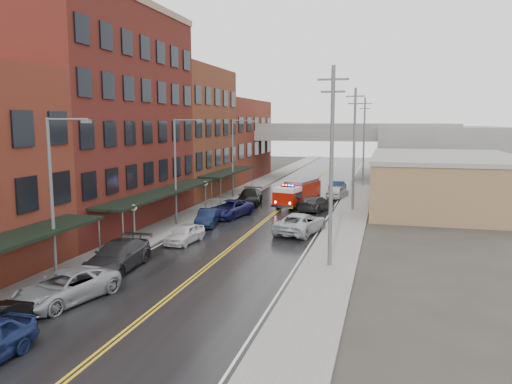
# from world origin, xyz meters

# --- Properties ---
(ground) EXTENTS (220.00, 220.00, 0.00)m
(ground) POSITION_xyz_m (0.00, 0.00, 0.00)
(ground) COLOR #2D2B26
(ground) RESTS_ON ground
(road) EXTENTS (11.00, 160.00, 0.02)m
(road) POSITION_xyz_m (0.00, 30.00, 0.01)
(road) COLOR black
(road) RESTS_ON ground
(sidewalk_left) EXTENTS (3.00, 160.00, 0.15)m
(sidewalk_left) POSITION_xyz_m (-7.30, 30.00, 0.07)
(sidewalk_left) COLOR slate
(sidewalk_left) RESTS_ON ground
(sidewalk_right) EXTENTS (3.00, 160.00, 0.15)m
(sidewalk_right) POSITION_xyz_m (7.30, 30.00, 0.07)
(sidewalk_right) COLOR slate
(sidewalk_right) RESTS_ON ground
(curb_left) EXTENTS (0.30, 160.00, 0.15)m
(curb_left) POSITION_xyz_m (-5.65, 30.00, 0.07)
(curb_left) COLOR gray
(curb_left) RESTS_ON ground
(curb_right) EXTENTS (0.30, 160.00, 0.15)m
(curb_right) POSITION_xyz_m (5.65, 30.00, 0.07)
(curb_right) COLOR gray
(curb_right) RESTS_ON ground
(brick_building_b) EXTENTS (9.00, 20.00, 18.00)m
(brick_building_b) POSITION_xyz_m (-13.30, 23.00, 9.00)
(brick_building_b) COLOR #551E16
(brick_building_b) RESTS_ON ground
(brick_building_c) EXTENTS (9.00, 15.00, 15.00)m
(brick_building_c) POSITION_xyz_m (-13.30, 40.50, 7.50)
(brick_building_c) COLOR brown
(brick_building_c) RESTS_ON ground
(brick_building_far) EXTENTS (9.00, 20.00, 12.00)m
(brick_building_far) POSITION_xyz_m (-13.30, 58.00, 6.00)
(brick_building_far) COLOR maroon
(brick_building_far) RESTS_ON ground
(tan_building) EXTENTS (14.00, 22.00, 5.00)m
(tan_building) POSITION_xyz_m (16.00, 40.00, 2.50)
(tan_building) COLOR #806045
(tan_building) RESTS_ON ground
(right_far_block) EXTENTS (18.00, 30.00, 8.00)m
(right_far_block) POSITION_xyz_m (18.00, 70.00, 4.00)
(right_far_block) COLOR slate
(right_far_block) RESTS_ON ground
(awning_1) EXTENTS (2.60, 18.00, 3.09)m
(awning_1) POSITION_xyz_m (-7.49, 23.00, 2.99)
(awning_1) COLOR black
(awning_1) RESTS_ON ground
(awning_2) EXTENTS (2.60, 13.00, 3.09)m
(awning_2) POSITION_xyz_m (-7.49, 40.50, 2.99)
(awning_2) COLOR black
(awning_2) RESTS_ON ground
(globe_lamp_1) EXTENTS (0.44, 0.44, 3.12)m
(globe_lamp_1) POSITION_xyz_m (-6.40, 16.00, 2.31)
(globe_lamp_1) COLOR #59595B
(globe_lamp_1) RESTS_ON ground
(globe_lamp_2) EXTENTS (0.44, 0.44, 3.12)m
(globe_lamp_2) POSITION_xyz_m (-6.40, 30.00, 2.31)
(globe_lamp_2) COLOR #59595B
(globe_lamp_2) RESTS_ON ground
(street_lamp_0) EXTENTS (2.64, 0.22, 9.00)m
(street_lamp_0) POSITION_xyz_m (-6.55, 8.00, 5.19)
(street_lamp_0) COLOR #59595B
(street_lamp_0) RESTS_ON ground
(street_lamp_1) EXTENTS (2.64, 0.22, 9.00)m
(street_lamp_1) POSITION_xyz_m (-6.55, 24.00, 5.19)
(street_lamp_1) COLOR #59595B
(street_lamp_1) RESTS_ON ground
(street_lamp_2) EXTENTS (2.64, 0.22, 9.00)m
(street_lamp_2) POSITION_xyz_m (-6.55, 40.00, 5.19)
(street_lamp_2) COLOR #59595B
(street_lamp_2) RESTS_ON ground
(utility_pole_0) EXTENTS (1.80, 0.24, 12.00)m
(utility_pole_0) POSITION_xyz_m (7.20, 15.00, 6.31)
(utility_pole_0) COLOR #59595B
(utility_pole_0) RESTS_ON ground
(utility_pole_1) EXTENTS (1.80, 0.24, 12.00)m
(utility_pole_1) POSITION_xyz_m (7.20, 35.00, 6.31)
(utility_pole_1) COLOR #59595B
(utility_pole_1) RESTS_ON ground
(utility_pole_2) EXTENTS (1.80, 0.24, 12.00)m
(utility_pole_2) POSITION_xyz_m (7.20, 55.00, 6.31)
(utility_pole_2) COLOR #59595B
(utility_pole_2) RESTS_ON ground
(overpass) EXTENTS (40.00, 10.00, 7.50)m
(overpass) POSITION_xyz_m (0.00, 62.00, 5.99)
(overpass) COLOR slate
(overpass) RESTS_ON ground
(fire_truck) EXTENTS (4.24, 7.63, 2.66)m
(fire_truck) POSITION_xyz_m (1.41, 36.46, 1.44)
(fire_truck) COLOR #971306
(fire_truck) RESTS_ON ground
(parked_car_left_2) EXTENTS (3.82, 5.97, 1.53)m
(parked_car_left_2) POSITION_xyz_m (-4.63, 5.80, 0.77)
(parked_car_left_2) COLOR gray
(parked_car_left_2) RESTS_ON ground
(parked_car_left_3) EXTENTS (2.65, 5.89, 1.68)m
(parked_car_left_3) POSITION_xyz_m (-5.00, 11.37, 0.84)
(parked_car_left_3) COLOR #262528
(parked_car_left_3) RESTS_ON ground
(parked_car_left_4) EXTENTS (2.03, 4.20, 1.38)m
(parked_car_left_4) POSITION_xyz_m (-3.71, 18.51, 0.69)
(parked_car_left_4) COLOR silver
(parked_car_left_4) RESTS_ON ground
(parked_car_left_5) EXTENTS (2.18, 4.47, 1.41)m
(parked_car_left_5) POSITION_xyz_m (-4.21, 24.61, 0.71)
(parked_car_left_5) COLOR black
(parked_car_left_5) RESTS_ON ground
(parked_car_left_6) EXTENTS (3.70, 6.05, 1.56)m
(parked_car_left_6) POSITION_xyz_m (-3.60, 28.80, 0.78)
(parked_car_left_6) COLOR #121444
(parked_car_left_6) RESTS_ON ground
(parked_car_left_7) EXTENTS (3.02, 5.96, 1.66)m
(parked_car_left_7) POSITION_xyz_m (-3.65, 35.92, 0.83)
(parked_car_left_7) COLOR black
(parked_car_left_7) RESTS_ON ground
(parked_car_right_0) EXTENTS (3.95, 6.34, 1.64)m
(parked_car_right_0) POSITION_xyz_m (3.93, 23.80, 0.82)
(parked_car_right_0) COLOR #A9ADB1
(parked_car_right_0) RESTS_ON ground
(parked_car_right_1) EXTENTS (3.57, 5.47, 1.47)m
(parked_car_right_1) POSITION_xyz_m (3.68, 34.20, 0.74)
(parked_car_right_1) COLOR #2A2B2D
(parked_car_right_1) RESTS_ON ground
(parked_car_right_2) EXTENTS (2.54, 4.67, 1.51)m
(parked_car_right_2) POSITION_xyz_m (4.94, 42.77, 0.75)
(parked_car_right_2) COLOR silver
(parked_car_right_2) RESTS_ON ground
(parked_car_right_3) EXTENTS (1.88, 4.54, 1.46)m
(parked_car_right_3) POSITION_xyz_m (4.49, 47.80, 0.73)
(parked_car_right_3) COLOR #0E1A34
(parked_car_right_3) RESTS_ON ground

